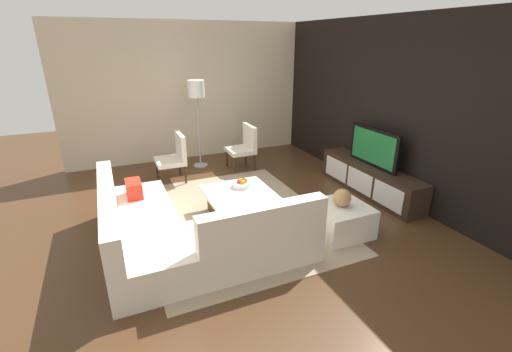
{
  "coord_description": "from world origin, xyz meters",
  "views": [
    {
      "loc": [
        4.18,
        -1.51,
        2.43
      ],
      "look_at": [
        -0.23,
        0.42,
        0.54
      ],
      "focal_mm": 24.39,
      "sensor_mm": 36.0,
      "label": 1
    }
  ],
  "objects_px": {
    "floor_lamp": "(196,94)",
    "accent_chair_far": "(245,144)",
    "television": "(374,147)",
    "media_console": "(370,179)",
    "fruit_bowl": "(242,184)",
    "ottoman": "(340,219)",
    "sectional_couch": "(181,232)",
    "accent_chair_near": "(175,155)",
    "decorative_ball": "(342,198)",
    "coffee_table": "(240,204)"
  },
  "relations": [
    {
      "from": "coffee_table",
      "to": "accent_chair_far",
      "type": "distance_m",
      "value": 2.1
    },
    {
      "from": "television",
      "to": "floor_lamp",
      "type": "xyz_separation_m",
      "value": [
        -2.48,
        -2.25,
        0.65
      ]
    },
    {
      "from": "sectional_couch",
      "to": "floor_lamp",
      "type": "height_order",
      "value": "floor_lamp"
    },
    {
      "from": "coffee_table",
      "to": "fruit_bowl",
      "type": "height_order",
      "value": "fruit_bowl"
    },
    {
      "from": "decorative_ball",
      "to": "television",
      "type": "bearing_deg",
      "value": 125.19
    },
    {
      "from": "media_console",
      "to": "coffee_table",
      "type": "xyz_separation_m",
      "value": [
        -0.1,
        -2.3,
        -0.05
      ]
    },
    {
      "from": "accent_chair_far",
      "to": "ottoman",
      "type": "bearing_deg",
      "value": -6.69
    },
    {
      "from": "media_console",
      "to": "fruit_bowl",
      "type": "xyz_separation_m",
      "value": [
        -0.28,
        -2.19,
        0.18
      ]
    },
    {
      "from": "ottoman",
      "to": "accent_chair_far",
      "type": "distance_m",
      "value": 2.9
    },
    {
      "from": "floor_lamp",
      "to": "accent_chair_far",
      "type": "height_order",
      "value": "floor_lamp"
    },
    {
      "from": "ottoman",
      "to": "coffee_table",
      "type": "bearing_deg",
      "value": -132.88
    },
    {
      "from": "coffee_table",
      "to": "accent_chair_far",
      "type": "height_order",
      "value": "accent_chair_far"
    },
    {
      "from": "media_console",
      "to": "television",
      "type": "relative_size",
      "value": 1.98
    },
    {
      "from": "accent_chair_near",
      "to": "sectional_couch",
      "type": "bearing_deg",
      "value": -1.31
    },
    {
      "from": "fruit_bowl",
      "to": "decorative_ball",
      "type": "distance_m",
      "value": 1.5
    },
    {
      "from": "media_console",
      "to": "ottoman",
      "type": "xyz_separation_m",
      "value": [
        0.88,
        -1.24,
        -0.05
      ]
    },
    {
      "from": "accent_chair_near",
      "to": "ottoman",
      "type": "bearing_deg",
      "value": 38.79
    },
    {
      "from": "ottoman",
      "to": "media_console",
      "type": "bearing_deg",
      "value": 125.2
    },
    {
      "from": "sectional_couch",
      "to": "coffee_table",
      "type": "xyz_separation_m",
      "value": [
        -0.6,
        0.98,
        -0.08
      ]
    },
    {
      "from": "media_console",
      "to": "sectional_couch",
      "type": "distance_m",
      "value": 3.32
    },
    {
      "from": "coffee_table",
      "to": "ottoman",
      "type": "bearing_deg",
      "value": 47.12
    },
    {
      "from": "accent_chair_near",
      "to": "decorative_ball",
      "type": "bearing_deg",
      "value": 38.79
    },
    {
      "from": "television",
      "to": "floor_lamp",
      "type": "relative_size",
      "value": 0.62
    },
    {
      "from": "media_console",
      "to": "television",
      "type": "bearing_deg",
      "value": 90.0
    },
    {
      "from": "television",
      "to": "fruit_bowl",
      "type": "bearing_deg",
      "value": -97.28
    },
    {
      "from": "accent_chair_near",
      "to": "accent_chair_far",
      "type": "relative_size",
      "value": 1.0
    },
    {
      "from": "television",
      "to": "coffee_table",
      "type": "distance_m",
      "value": 2.38
    },
    {
      "from": "sectional_couch",
      "to": "decorative_ball",
      "type": "relative_size",
      "value": 9.83
    },
    {
      "from": "sectional_couch",
      "to": "accent_chair_far",
      "type": "height_order",
      "value": "accent_chair_far"
    },
    {
      "from": "coffee_table",
      "to": "floor_lamp",
      "type": "height_order",
      "value": "floor_lamp"
    },
    {
      "from": "media_console",
      "to": "floor_lamp",
      "type": "bearing_deg",
      "value": -137.85
    },
    {
      "from": "sectional_couch",
      "to": "accent_chair_near",
      "type": "distance_m",
      "value": 2.44
    },
    {
      "from": "coffee_table",
      "to": "floor_lamp",
      "type": "distance_m",
      "value": 2.69
    },
    {
      "from": "television",
      "to": "accent_chair_near",
      "type": "bearing_deg",
      "value": -123.55
    },
    {
      "from": "fruit_bowl",
      "to": "ottoman",
      "type": "bearing_deg",
      "value": 39.36
    },
    {
      "from": "television",
      "to": "fruit_bowl",
      "type": "height_order",
      "value": "television"
    },
    {
      "from": "floor_lamp",
      "to": "fruit_bowl",
      "type": "relative_size",
      "value": 6.15
    },
    {
      "from": "ottoman",
      "to": "fruit_bowl",
      "type": "relative_size",
      "value": 2.5
    },
    {
      "from": "coffee_table",
      "to": "accent_chair_far",
      "type": "xyz_separation_m",
      "value": [
        -1.91,
        0.84,
        0.29
      ]
    },
    {
      "from": "sectional_couch",
      "to": "coffee_table",
      "type": "relative_size",
      "value": 2.31
    },
    {
      "from": "media_console",
      "to": "accent_chair_near",
      "type": "bearing_deg",
      "value": -123.56
    },
    {
      "from": "fruit_bowl",
      "to": "accent_chair_far",
      "type": "bearing_deg",
      "value": 156.79
    },
    {
      "from": "sectional_couch",
      "to": "coffee_table",
      "type": "distance_m",
      "value": 1.15
    },
    {
      "from": "television",
      "to": "accent_chair_far",
      "type": "distance_m",
      "value": 2.5
    },
    {
      "from": "television",
      "to": "ottoman",
      "type": "relative_size",
      "value": 1.52
    },
    {
      "from": "ottoman",
      "to": "accent_chair_far",
      "type": "relative_size",
      "value": 0.8
    },
    {
      "from": "media_console",
      "to": "floor_lamp",
      "type": "relative_size",
      "value": 1.22
    },
    {
      "from": "floor_lamp",
      "to": "accent_chair_near",
      "type": "bearing_deg",
      "value": -46.41
    },
    {
      "from": "television",
      "to": "media_console",
      "type": "bearing_deg",
      "value": -90.0
    },
    {
      "from": "sectional_couch",
      "to": "ottoman",
      "type": "height_order",
      "value": "sectional_couch"
    }
  ]
}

